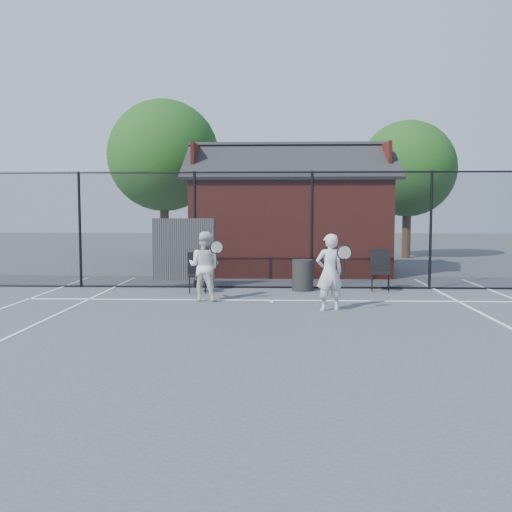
{
  "coord_description": "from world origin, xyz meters",
  "views": [
    {
      "loc": [
        0.16,
        -9.58,
        2.01
      ],
      "look_at": [
        -0.29,
        1.7,
        1.1
      ],
      "focal_mm": 40.0,
      "sensor_mm": 36.0,
      "label": 1
    }
  ],
  "objects_px": {
    "player_front": "(330,272)",
    "chair_right": "(380,271)",
    "clubhouse": "(289,222)",
    "player_back": "(204,266)",
    "waste_bin": "(303,275)",
    "chair_left": "(197,273)"
  },
  "relations": [
    {
      "from": "player_front",
      "to": "chair_right",
      "type": "bearing_deg",
      "value": 61.76
    },
    {
      "from": "chair_left",
      "to": "waste_bin",
      "type": "distance_m",
      "value": 2.63
    },
    {
      "from": "chair_left",
      "to": "chair_right",
      "type": "bearing_deg",
      "value": -3.45
    },
    {
      "from": "player_front",
      "to": "player_back",
      "type": "bearing_deg",
      "value": 156.45
    },
    {
      "from": "chair_right",
      "to": "player_front",
      "type": "bearing_deg",
      "value": -110.07
    },
    {
      "from": "chair_right",
      "to": "waste_bin",
      "type": "bearing_deg",
      "value": -171.83
    },
    {
      "from": "clubhouse",
      "to": "player_back",
      "type": "bearing_deg",
      "value": -108.19
    },
    {
      "from": "clubhouse",
      "to": "chair_left",
      "type": "height_order",
      "value": "clubhouse"
    },
    {
      "from": "player_back",
      "to": "chair_right",
      "type": "bearing_deg",
      "value": 21.64
    },
    {
      "from": "player_front",
      "to": "waste_bin",
      "type": "distance_m",
      "value": 2.87
    },
    {
      "from": "player_back",
      "to": "chair_right",
      "type": "distance_m",
      "value": 4.5
    },
    {
      "from": "clubhouse",
      "to": "player_back",
      "type": "height_order",
      "value": "clubhouse"
    },
    {
      "from": "player_front",
      "to": "chair_right",
      "type": "relative_size",
      "value": 1.53
    },
    {
      "from": "chair_left",
      "to": "player_back",
      "type": "bearing_deg",
      "value": -83.95
    },
    {
      "from": "player_front",
      "to": "chair_left",
      "type": "height_order",
      "value": "player_front"
    },
    {
      "from": "player_front",
      "to": "chair_right",
      "type": "height_order",
      "value": "player_front"
    },
    {
      "from": "player_back",
      "to": "chair_left",
      "type": "distance_m",
      "value": 1.24
    },
    {
      "from": "chair_right",
      "to": "waste_bin",
      "type": "distance_m",
      "value": 1.93
    },
    {
      "from": "chair_left",
      "to": "chair_right",
      "type": "relative_size",
      "value": 0.95
    },
    {
      "from": "player_back",
      "to": "waste_bin",
      "type": "xyz_separation_m",
      "value": [
        2.25,
        1.66,
        -0.38
      ]
    },
    {
      "from": "clubhouse",
      "to": "player_front",
      "type": "bearing_deg",
      "value": -84.67
    },
    {
      "from": "chair_left",
      "to": "waste_bin",
      "type": "xyz_separation_m",
      "value": [
        2.58,
        0.5,
        -0.09
      ]
    }
  ]
}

